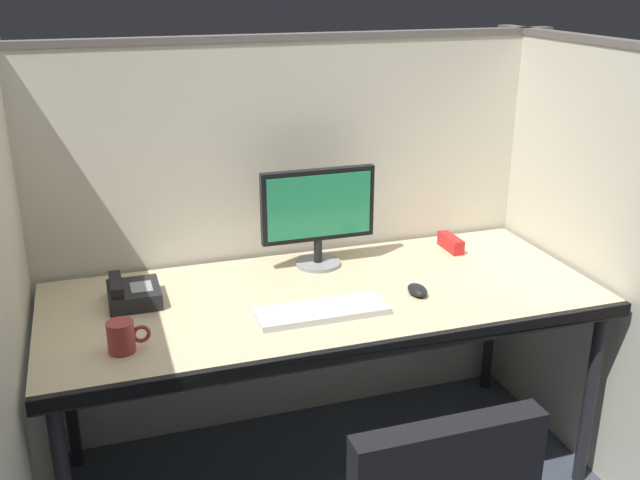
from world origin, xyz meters
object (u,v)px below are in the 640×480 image
red_stapler (451,243)px  monitor_center (318,211)px  keyboard_main (322,311)px  desk_phone (132,293)px  coffee_mug (122,337)px  desk (326,308)px  computer_mouse (417,290)px

red_stapler → monitor_center: bearing=179.3°
keyboard_main → red_stapler: red_stapler is taller
monitor_center → keyboard_main: (-0.12, -0.40, -0.20)m
red_stapler → desk_phone: bearing=-174.8°
monitor_center → keyboard_main: 0.47m
monitor_center → keyboard_main: size_ratio=1.00×
keyboard_main → coffee_mug: bearing=-175.4°
desk → keyboard_main: (-0.06, -0.14, 0.06)m
monitor_center → computer_mouse: (0.24, -0.36, -0.20)m
keyboard_main → desk_phone: 0.64m
desk → computer_mouse: bearing=-17.3°
keyboard_main → desk_phone: size_ratio=2.26×
monitor_center → red_stapler: monitor_center is taller
coffee_mug → desk: bearing=15.2°
desk → desk_phone: 0.66m
desk → coffee_mug: coffee_mug is taller
computer_mouse → red_stapler: bearing=48.4°
desk_phone → red_stapler: size_ratio=1.27×
monitor_center → desk: bearing=-102.5°
monitor_center → red_stapler: 0.58m
coffee_mug → monitor_center: bearing=31.2°
computer_mouse → coffee_mug: coffee_mug is taller
keyboard_main → desk_phone: desk_phone is taller
desk → desk_phone: desk_phone is taller
monitor_center → coffee_mug: size_ratio=3.41×
monitor_center → keyboard_main: monitor_center is taller
computer_mouse → coffee_mug: bearing=-174.6°
red_stapler → keyboard_main: bearing=-149.6°
coffee_mug → desk_phone: bearing=80.9°
desk → computer_mouse: computer_mouse is taller
desk_phone → red_stapler: desk_phone is taller
keyboard_main → red_stapler: size_ratio=2.87×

